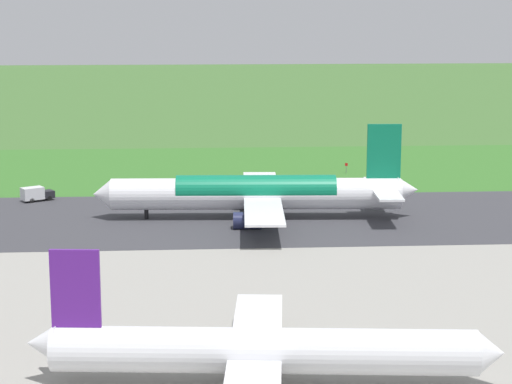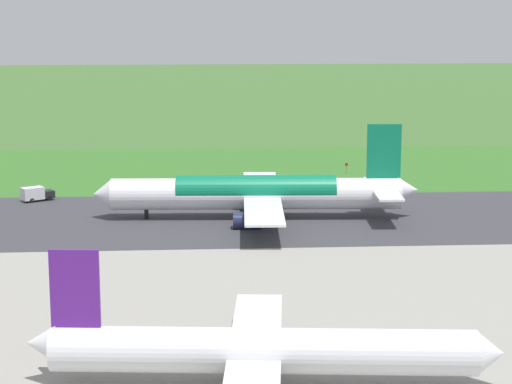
{
  "view_description": "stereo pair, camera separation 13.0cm",
  "coord_description": "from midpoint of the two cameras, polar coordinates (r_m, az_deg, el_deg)",
  "views": [
    {
      "loc": [
        15.2,
        157.29,
        35.63
      ],
      "look_at": [
        4.79,
        0.0,
        4.5
      ],
      "focal_mm": 68.05,
      "sensor_mm": 36.0,
      "label": 1
    },
    {
      "loc": [
        15.07,
        157.3,
        35.63
      ],
      "look_at": [
        4.79,
        0.0,
        4.5
      ],
      "focal_mm": 68.05,
      "sensor_mm": 36.0,
      "label": 2
    }
  ],
  "objects": [
    {
      "name": "runway_asphalt",
      "position": [
        161.98,
        1.71,
        -1.53
      ],
      "size": [
        600.0,
        40.24,
        0.06
      ],
      "primitive_type": "cube",
      "color": "#38383D",
      "rests_on": "ground"
    },
    {
      "name": "grass_verge_foreground",
      "position": [
        200.51,
        0.65,
        0.94
      ],
      "size": [
        600.0,
        80.0,
        0.04
      ],
      "primitive_type": "cube",
      "color": "#346B27",
      "rests_on": "ground"
    },
    {
      "name": "ground_plane",
      "position": [
        161.99,
        1.71,
        -1.54
      ],
      "size": [
        800.0,
        800.0,
        0.0
      ],
      "primitive_type": "plane",
      "color": "#3D662D"
    },
    {
      "name": "airliner_main",
      "position": [
        160.71,
        0.16,
        -0.05
      ],
      "size": [
        54.11,
        44.24,
        15.88
      ],
      "color": "white",
      "rests_on": "ground"
    },
    {
      "name": "no_stopping_sign",
      "position": [
        204.44,
        5.36,
        1.46
      ],
      "size": [
        0.6,
        0.1,
        2.21
      ],
      "color": "slate",
      "rests_on": "ground"
    },
    {
      "name": "service_truck_fuel",
      "position": [
        179.55,
        -12.77,
        -0.1
      ],
      "size": [
        6.11,
        4.98,
        2.65
      ],
      "color": "black",
      "rests_on": "ground"
    },
    {
      "name": "traffic_cone_orange",
      "position": [
        199.15,
        3.7,
        0.92
      ],
      "size": [
        0.4,
        0.4,
        0.55
      ],
      "primitive_type": "cone",
      "color": "orange",
      "rests_on": "ground"
    },
    {
      "name": "apron_concrete",
      "position": [
        99.77,
        5.31,
        -9.79
      ],
      "size": [
        440.0,
        110.0,
        0.05
      ],
      "primitive_type": "cube",
      "color": "gray",
      "rests_on": "ground"
    },
    {
      "name": "airliner_parked_mid",
      "position": [
        91.83,
        0.31,
        -9.25
      ],
      "size": [
        44.95,
        36.84,
        13.12
      ],
      "color": "white",
      "rests_on": "ground"
    }
  ]
}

